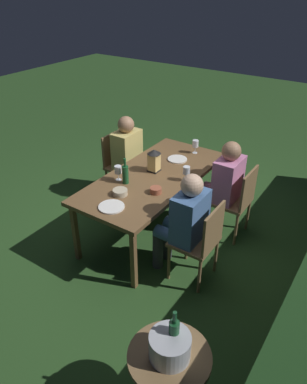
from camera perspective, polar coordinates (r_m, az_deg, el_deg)
The scene contains 19 objects.
ground_plane at distance 4.48m, azimuth 0.00°, elevation -5.66°, with size 16.00×16.00×0.00m, color #26471E.
dining_table at distance 4.11m, azimuth 0.00°, elevation 2.02°, with size 1.94×0.90×0.74m.
chair_side_left_a at distance 4.95m, azimuth -5.28°, elevation 4.67°, with size 0.42×0.40×0.87m.
person_in_mustard at distance 4.78m, azimuth -3.52°, elevation 5.73°, with size 0.38×0.47×1.15m.
chair_side_right_b at distance 3.55m, azimuth 7.40°, elevation -7.37°, with size 0.42×0.40×0.87m.
person_in_blue at distance 3.53m, azimuth 4.75°, elevation -4.38°, with size 0.38×0.47×1.15m.
chair_side_right_a at distance 4.22m, azimuth 12.88°, elevation -1.08°, with size 0.42×0.40×0.87m.
person_in_pink at distance 4.21m, azimuth 10.67°, elevation 1.45°, with size 0.38×0.47×1.15m.
lantern_centerpiece at distance 4.10m, azimuth 0.09°, elevation 5.14°, with size 0.15×0.15×0.27m.
green_bottle_on_table at distance 3.88m, azimuth -4.41°, elevation 2.81°, with size 0.07×0.07×0.29m.
wine_glass_a at distance 3.95m, azimuth -5.55°, elevation 3.38°, with size 0.08×0.08×0.17m.
wine_glass_b at distance 3.93m, azimuth 5.15°, elevation 3.28°, with size 0.08×0.08×0.17m.
wine_glass_c at distance 4.58m, azimuth 6.55°, elevation 7.42°, with size 0.08×0.08×0.17m.
plate_a at distance 3.54m, azimuth -6.58°, elevation -2.30°, with size 0.25×0.25×0.01m, color white.
plate_b at distance 4.43m, azimuth 3.74°, elevation 5.13°, with size 0.23×0.23×0.01m, color white.
bowl_olives at distance 3.72m, azimuth -5.23°, elevation -0.01°, with size 0.15×0.15×0.06m.
bowl_bread at distance 3.73m, azimuth 0.36°, elevation 0.31°, with size 0.12×0.12×0.06m.
side_table at distance 2.66m, azimuth 2.39°, elevation -26.73°, with size 0.53×0.53×0.65m.
ice_bucket at distance 2.40m, azimuth 2.60°, elevation -22.72°, with size 0.26×0.26×0.34m.
Camera 1 is at (2.98, 2.00, 2.68)m, focal length 34.20 mm.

